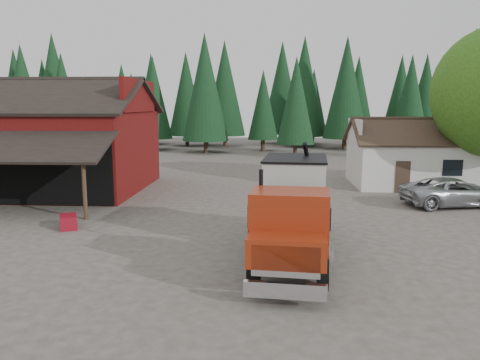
{
  "coord_description": "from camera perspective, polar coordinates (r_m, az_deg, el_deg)",
  "views": [
    {
      "loc": [
        3.06,
        -19.29,
        5.43
      ],
      "look_at": [
        1.75,
        3.24,
        1.8
      ],
      "focal_mm": 35.0,
      "sensor_mm": 36.0,
      "label": 1
    }
  ],
  "objects": [
    {
      "name": "red_barn",
      "position": [
        32.52,
        -22.34,
        3.62
      ],
      "size": [
        12.8,
        13.63,
        7.18
      ],
      "color": "#611210",
      "rests_on": "ground"
    },
    {
      "name": "silver_car",
      "position": [
        27.86,
        24.61,
        -1.33
      ],
      "size": [
        5.92,
        3.54,
        1.54
      ],
      "primitive_type": "imported",
      "rotation": [
        0.0,
        0.0,
        1.76
      ],
      "color": "#A8ACB0",
      "rests_on": "ground"
    },
    {
      "name": "equip_box",
      "position": [
        22.19,
        -20.19,
        -4.81
      ],
      "size": [
        1.1,
        1.29,
        0.6
      ],
      "primitive_type": "cube",
      "rotation": [
        0.0,
        0.0,
        0.43
      ],
      "color": "maroon",
      "rests_on": "ground"
    },
    {
      "name": "near_pine_c",
      "position": [
        49.11,
        26.44,
        9.91
      ],
      "size": [
        4.84,
        4.84,
        12.4
      ],
      "color": "#382619",
      "rests_on": "ground"
    },
    {
      "name": "feed_truck",
      "position": [
        16.73,
        6.52,
        -3.2
      ],
      "size": [
        3.2,
        9.07,
        4.01
      ],
      "rotation": [
        0.0,
        0.0,
        -0.1
      ],
      "color": "black",
      "rests_on": "ground"
    },
    {
      "name": "near_pine_d",
      "position": [
        53.79,
        -4.29,
        11.2
      ],
      "size": [
        5.28,
        5.28,
        13.4
      ],
      "color": "#382619",
      "rests_on": "ground"
    },
    {
      "name": "near_pine_a",
      "position": [
        53.53,
        -24.93,
        9.33
      ],
      "size": [
        4.4,
        4.4,
        11.4
      ],
      "color": "#382619",
      "rests_on": "ground"
    },
    {
      "name": "farmhouse",
      "position": [
        33.99,
        20.33,
        2.21
      ],
      "size": [
        8.6,
        6.42,
        4.65
      ],
      "color": "silver",
      "rests_on": "ground"
    },
    {
      "name": "ground",
      "position": [
        20.27,
        -5.51,
        -6.44
      ],
      "size": [
        120.0,
        120.0,
        0.0
      ],
      "primitive_type": "plane",
      "color": "#4D433C",
      "rests_on": "ground"
    },
    {
      "name": "near_pine_b",
      "position": [
        49.38,
        6.85,
        9.61
      ],
      "size": [
        3.96,
        3.96,
        10.4
      ],
      "color": "#382619",
      "rests_on": "ground"
    },
    {
      "name": "conifer_backdrop",
      "position": [
        61.61,
        0.48,
        4.08
      ],
      "size": [
        76.0,
        16.0,
        16.0
      ],
      "primitive_type": null,
      "color": "black",
      "rests_on": "ground"
    }
  ]
}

